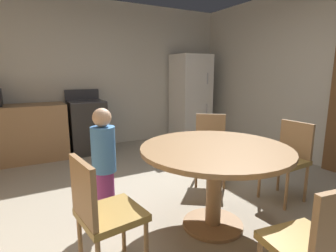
% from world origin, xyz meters
% --- Properties ---
extents(ground_plane, '(14.00, 14.00, 0.00)m').
position_xyz_m(ground_plane, '(0.00, 0.00, 0.00)').
color(ground_plane, '#A89E89').
extents(wall_back, '(5.48, 0.12, 2.70)m').
position_xyz_m(wall_back, '(0.00, 3.12, 1.35)').
color(wall_back, beige).
rests_on(wall_back, ground).
extents(wall_right, '(0.12, 5.62, 2.70)m').
position_xyz_m(wall_right, '(2.64, 0.31, 1.35)').
color(wall_right, beige).
rests_on(wall_right, ground).
extents(kitchen_counter, '(1.76, 0.60, 0.90)m').
position_xyz_m(kitchen_counter, '(-1.56, 2.72, 0.45)').
color(kitchen_counter, '#9E754C').
rests_on(kitchen_counter, ground).
extents(oven_range, '(0.60, 0.60, 1.10)m').
position_xyz_m(oven_range, '(-0.33, 2.72, 0.47)').
color(oven_range, '#2D2B28').
rests_on(oven_range, ground).
extents(refrigerator, '(0.68, 0.68, 1.76)m').
position_xyz_m(refrigerator, '(1.81, 2.67, 0.88)').
color(refrigerator, white).
rests_on(refrigerator, ground).
extents(dining_table, '(1.32, 1.32, 0.76)m').
position_xyz_m(dining_table, '(0.15, -0.24, 0.61)').
color(dining_table, '#9E754C').
rests_on(dining_table, ground).
extents(chair_west, '(0.45, 0.45, 0.87)m').
position_xyz_m(chair_west, '(-0.90, -0.38, 0.50)').
color(chair_west, '#9E754C').
rests_on(chair_west, ground).
extents(chair_south, '(0.45, 0.45, 0.87)m').
position_xyz_m(chair_south, '(0.00, -1.29, 0.50)').
color(chair_south, '#9E754C').
rests_on(chair_south, ground).
extents(chair_east, '(0.42, 0.42, 0.87)m').
position_xyz_m(chair_east, '(1.21, -0.19, 0.50)').
color(chair_east, '#9E754C').
rests_on(chair_east, ground).
extents(chair_northeast, '(0.56, 0.56, 0.87)m').
position_xyz_m(chair_northeast, '(0.77, 0.63, 0.50)').
color(chair_northeast, '#9E754C').
rests_on(chair_northeast, ground).
extents(person_child, '(0.31, 0.31, 1.09)m').
position_xyz_m(person_child, '(-0.69, 0.32, 0.58)').
color(person_child, '#8C337A').
rests_on(person_child, ground).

